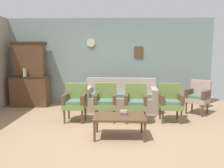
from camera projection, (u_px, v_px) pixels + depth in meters
ground_plane at (106, 132)px, 4.41m from camera, size 7.68×7.68×0.00m
wall_back_with_decor at (110, 62)px, 6.83m from camera, size 6.40×0.09×2.70m
side_cabinet at (31, 91)px, 6.63m from camera, size 1.16×0.55×0.93m
cabinet_upper_hutch at (30, 59)px, 6.57m from camera, size 0.99×0.38×1.03m
vase_on_cabinet at (25, 73)px, 6.36m from camera, size 0.10×0.10×0.24m
floral_couch at (121, 99)px, 6.11m from camera, size 2.05×0.90×0.90m
armchair_by_doorway at (75, 100)px, 5.13m from camera, size 0.54×0.51×0.90m
armchair_row_middle at (106, 100)px, 5.16m from camera, size 0.53×0.50×0.90m
armchair_near_couch_end at (136, 101)px, 5.09m from camera, size 0.57×0.54×0.90m
armchair_near_cabinet at (170, 101)px, 5.11m from camera, size 0.54×0.51×0.90m
wingback_chair_by_fireplace at (198, 95)px, 5.73m from camera, size 0.71×0.71×0.90m
coffee_table at (119, 118)px, 4.12m from camera, size 1.00×0.56×0.42m
book_stack_on_table at (124, 113)px, 4.19m from camera, size 0.15×0.10×0.09m
floor_vase_by_wall at (204, 94)px, 6.42m from camera, size 0.24×0.24×0.79m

